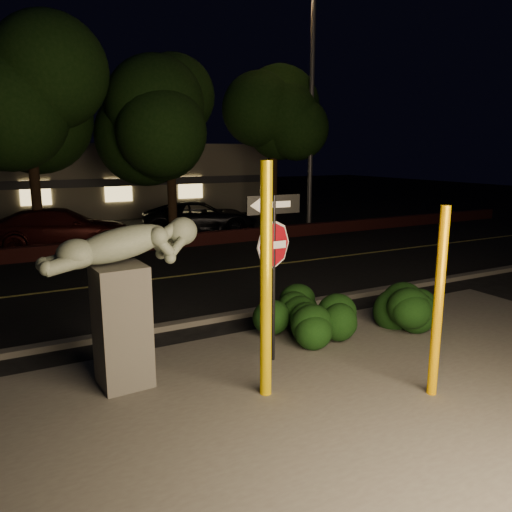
{
  "coord_description": "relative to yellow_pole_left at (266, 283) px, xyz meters",
  "views": [
    {
      "loc": [
        -4.02,
        -6.56,
        3.61
      ],
      "look_at": [
        0.46,
        1.82,
        1.6
      ],
      "focal_mm": 35.0,
      "sensor_mm": 36.0,
      "label": 1
    }
  ],
  "objects": [
    {
      "name": "hedge_right",
      "position": [
        1.95,
        1.26,
        -1.23
      ],
      "size": [
        1.75,
        1.29,
        1.02
      ],
      "primitive_type": "ellipsoid",
      "rotation": [
        0.0,
        0.0,
        -0.32
      ],
      "color": "black",
      "rests_on": "ground"
    },
    {
      "name": "curb",
      "position": [
        0.62,
        3.41,
        -1.68
      ],
      "size": [
        80.0,
        0.25,
        0.12
      ],
      "primitive_type": "cube",
      "color": "#4C4944",
      "rests_on": "ground"
    },
    {
      "name": "tree_far_b",
      "position": [
        -1.88,
        13.71,
        4.31
      ],
      "size": [
        5.2,
        5.2,
        8.41
      ],
      "color": "black",
      "rests_on": "ground"
    },
    {
      "name": "sculpture",
      "position": [
        -1.74,
        1.33,
        -0.15
      ],
      "size": [
        2.42,
        0.79,
        2.58
      ],
      "rotation": [
        0.0,
        0.0,
        0.06
      ],
      "color": "#4C4944",
      "rests_on": "ground"
    },
    {
      "name": "tree_far_c",
      "position": [
        3.12,
        13.31,
        3.92
      ],
      "size": [
        4.8,
        4.8,
        7.84
      ],
      "color": "black",
      "rests_on": "ground"
    },
    {
      "name": "building",
      "position": [
        0.62,
        25.49,
        0.26
      ],
      "size": [
        22.0,
        10.2,
        4.0
      ],
      "color": "gray",
      "rests_on": "ground"
    },
    {
      "name": "hedge_center",
      "position": [
        1.54,
        2.14,
        -1.24
      ],
      "size": [
        2.06,
        1.21,
        1.01
      ],
      "primitive_type": "ellipsoid",
      "rotation": [
        0.0,
        0.0,
        0.16
      ],
      "color": "black",
      "rests_on": "ground"
    },
    {
      "name": "streetlight",
      "position": [
        8.95,
        12.45,
        4.26
      ],
      "size": [
        1.5,
        0.53,
        10.09
      ],
      "rotation": [
        0.0,
        0.0,
        -0.17
      ],
      "color": "#515056",
      "rests_on": "ground"
    },
    {
      "name": "brick_wall",
      "position": [
        0.62,
        11.81,
        -1.49
      ],
      "size": [
        40.0,
        0.35,
        0.5
      ],
      "primitive_type": "cube",
      "color": "#4F1B19",
      "rests_on": "ground"
    },
    {
      "name": "ground",
      "position": [
        0.62,
        10.51,
        -1.74
      ],
      "size": [
        90.0,
        90.0,
        0.0
      ],
      "primitive_type": "plane",
      "color": "black",
      "rests_on": "ground"
    },
    {
      "name": "road",
      "position": [
        0.62,
        7.51,
        -1.74
      ],
      "size": [
        80.0,
        8.0,
        0.01
      ],
      "primitive_type": "cube",
      "color": "black",
      "rests_on": "ground"
    },
    {
      "name": "signpost",
      "position": [
        0.72,
        1.03,
        0.32
      ],
      "size": [
        0.98,
        0.08,
        2.9
      ],
      "rotation": [
        0.0,
        0.0,
        -0.02
      ],
      "color": "black",
      "rests_on": "ground"
    },
    {
      "name": "yellow_pole_right",
      "position": [
        2.21,
        -1.18,
        -0.31
      ],
      "size": [
        0.14,
        0.14,
        2.87
      ],
      "primitive_type": "cylinder",
      "color": "#FFB300",
      "rests_on": "ground"
    },
    {
      "name": "lane_marking",
      "position": [
        0.62,
        7.51,
        -1.72
      ],
      "size": [
        80.0,
        0.12,
        0.0
      ],
      "primitive_type": "cube",
      "color": "#C4B84E",
      "rests_on": "road"
    },
    {
      "name": "parking_lot",
      "position": [
        0.62,
        17.51,
        -1.74
      ],
      "size": [
        40.0,
        12.0,
        0.01
      ],
      "primitive_type": "cube",
      "color": "black",
      "rests_on": "ground"
    },
    {
      "name": "parked_car_darkred",
      "position": [
        -1.13,
        13.72,
        -0.98
      ],
      "size": [
        5.51,
        2.97,
        1.52
      ],
      "primitive_type": "imported",
      "rotation": [
        0.0,
        0.0,
        1.4
      ],
      "color": "#3B0F0E",
      "rests_on": "ground"
    },
    {
      "name": "parked_car_dark",
      "position": [
        4.84,
        14.61,
        -1.04
      ],
      "size": [
        5.5,
        3.72,
        1.4
      ],
      "primitive_type": "imported",
      "rotation": [
        0.0,
        0.0,
        1.27
      ],
      "color": "black",
      "rests_on": "ground"
    },
    {
      "name": "patio",
      "position": [
        0.62,
        -0.49,
        -1.73
      ],
      "size": [
        14.0,
        6.0,
        0.02
      ],
      "primitive_type": "cube",
      "color": "#4C4944",
      "rests_on": "ground"
    },
    {
      "name": "tree_far_d",
      "position": [
        8.12,
        13.81,
        3.68
      ],
      "size": [
        4.4,
        4.4,
        7.42
      ],
      "color": "black",
      "rests_on": "ground"
    },
    {
      "name": "hedge_far_right",
      "position": [
        4.07,
        1.05,
        -1.2
      ],
      "size": [
        1.81,
        1.5,
        1.08
      ],
      "primitive_type": "ellipsoid",
      "rotation": [
        0.0,
        0.0,
        -0.41
      ],
      "color": "black",
      "rests_on": "ground"
    },
    {
      "name": "yellow_pole_left",
      "position": [
        0.0,
        0.0,
        0.0
      ],
      "size": [
        0.17,
        0.17,
        3.48
      ],
      "primitive_type": "cylinder",
      "color": "#FACC02",
      "rests_on": "ground"
    }
  ]
}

